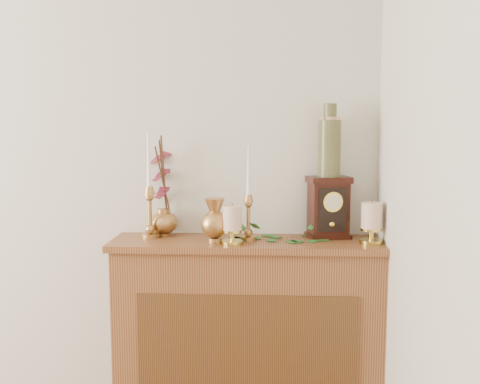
# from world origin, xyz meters

# --- Properties ---
(console_shelf) EXTENTS (1.24, 0.34, 0.93)m
(console_shelf) POSITION_xyz_m (1.40, 2.10, 0.44)
(console_shelf) COLOR brown
(console_shelf) RESTS_ON ground
(candlestick_left) EXTENTS (0.08, 0.08, 0.49)m
(candlestick_left) POSITION_xyz_m (0.95, 2.12, 1.09)
(candlestick_left) COLOR tan
(candlestick_left) RESTS_ON console_shelf
(candlestick_center) EXTENTS (0.07, 0.07, 0.43)m
(candlestick_center) POSITION_xyz_m (1.40, 2.09, 1.07)
(candlestick_center) COLOR tan
(candlestick_center) RESTS_ON console_shelf
(bud_vase) EXTENTS (0.12, 0.12, 0.20)m
(bud_vase) POSITION_xyz_m (1.26, 2.03, 1.03)
(bud_vase) COLOR tan
(bud_vase) RESTS_ON console_shelf
(ginger_jar) EXTENTS (0.19, 0.21, 0.47)m
(ginger_jar) POSITION_xyz_m (0.99, 2.22, 1.14)
(ginger_jar) COLOR tan
(ginger_jar) RESTS_ON console_shelf
(pillar_candle_left) EXTENTS (0.09, 0.09, 0.18)m
(pillar_candle_left) POSITION_xyz_m (1.33, 2.00, 1.03)
(pillar_candle_left) COLOR gold
(pillar_candle_left) RESTS_ON console_shelf
(pillar_candle_right) EXTENTS (0.10, 0.10, 0.19)m
(pillar_candle_right) POSITION_xyz_m (1.94, 2.05, 1.03)
(pillar_candle_right) COLOR gold
(pillar_candle_right) RESTS_ON console_shelf
(ivy_garland) EXTENTS (0.44, 0.20, 0.08)m
(ivy_garland) POSITION_xyz_m (1.52, 2.13, 0.94)
(ivy_garland) COLOR #246025
(ivy_garland) RESTS_ON console_shelf
(mantel_clock) EXTENTS (0.21, 0.17, 0.28)m
(mantel_clock) POSITION_xyz_m (1.77, 2.17, 1.07)
(mantel_clock) COLOR black
(mantel_clock) RESTS_ON console_shelf
(ceramic_vase) EXTENTS (0.10, 0.10, 0.33)m
(ceramic_vase) POSITION_xyz_m (1.76, 2.17, 1.36)
(ceramic_vase) COLOR #172E24
(ceramic_vase) RESTS_ON mantel_clock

